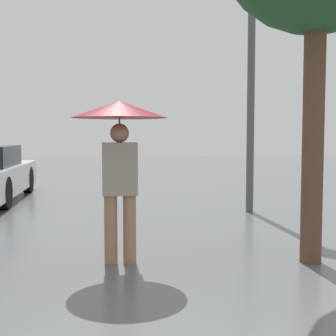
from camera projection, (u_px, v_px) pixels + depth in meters
pedestrian at (120, 133)px, 5.00m from camera, size 1.03×1.03×1.76m
street_lamp at (251, 43)px, 8.28m from camera, size 0.39×0.39×4.44m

